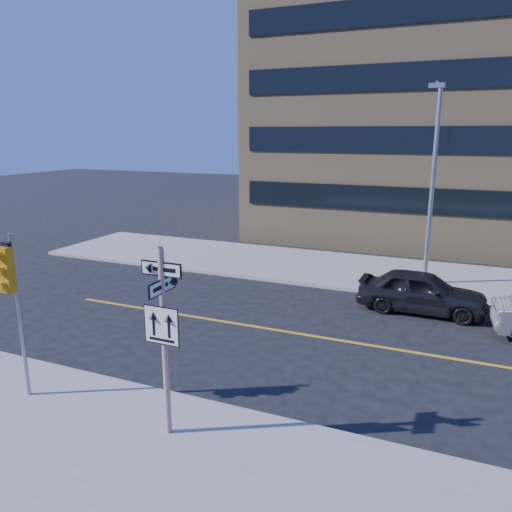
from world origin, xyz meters
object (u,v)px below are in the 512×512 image
at_px(sign_pole, 164,332).
at_px(traffic_signal, 10,283).
at_px(streetlight_a, 433,174).
at_px(parked_car_a, 421,292).

distance_m(sign_pole, traffic_signal, 4.05).
height_order(sign_pole, traffic_signal, sign_pole).
bearing_deg(sign_pole, streetlight_a, 73.23).
relative_size(sign_pole, parked_car_a, 0.90).
relative_size(traffic_signal, streetlight_a, 0.50).
distance_m(sign_pole, parked_car_a, 11.17).
xyz_separation_m(sign_pole, parked_car_a, (4.15, 10.23, -1.67)).
height_order(sign_pole, parked_car_a, sign_pole).
bearing_deg(parked_car_a, streetlight_a, 3.39).
bearing_deg(sign_pole, parked_car_a, 67.92).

